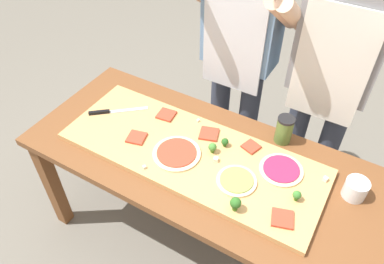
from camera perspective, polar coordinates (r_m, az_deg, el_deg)
ground_plane at (r=2.40m, az=1.20°, el=-15.82°), size 8.00×8.00×0.00m
prep_table at (r=1.88m, az=1.49°, el=-5.81°), size 1.75×0.75×0.74m
cutting_board at (r=1.80m, az=-0.10°, el=-3.26°), size 1.28×0.48×0.03m
chefs_knife at (r=2.04m, az=-12.41°, el=3.09°), size 0.25×0.22×0.02m
pizza_whole_tomato_red at (r=1.77m, az=-2.37°, el=-3.26°), size 0.23×0.23×0.02m
pizza_whole_pesto_green at (r=1.68m, az=6.81°, el=-7.37°), size 0.18×0.18×0.02m
pizza_whole_beet_magenta at (r=1.75m, az=13.46°, el=-5.60°), size 0.20×0.20×0.02m
pizza_slice_near_right at (r=1.59m, az=13.64°, el=-12.72°), size 0.11×0.11×0.01m
pizza_slice_far_right at (r=1.83m, az=9.00°, el=-2.23°), size 0.09×0.09×0.01m
pizza_slice_center at (r=1.87m, az=2.60°, el=-0.28°), size 0.11×0.11×0.01m
pizza_slice_near_left at (r=1.87m, az=-8.48°, el=-0.84°), size 0.10×0.10×0.01m
pizza_slice_far_left at (r=1.98m, az=-3.96°, el=2.65°), size 0.10×0.10×0.01m
broccoli_floret_center_right at (r=1.80m, az=5.05°, el=-1.53°), size 0.04×0.04×0.05m
broccoli_floret_center_left at (r=1.56m, az=6.67°, el=-10.77°), size 0.05×0.05×0.07m
broccoli_floret_back_mid at (r=1.77m, az=3.15°, el=-2.35°), size 0.04×0.04×0.05m
broccoli_floret_back_left at (r=1.65m, az=15.73°, el=-9.28°), size 0.04×0.04×0.05m
cheese_crumble_a at (r=1.77m, az=19.70°, el=-6.77°), size 0.02×0.02×0.02m
cheese_crumble_b at (r=1.75m, az=3.65°, el=-4.19°), size 0.03×0.03×0.02m
cheese_crumble_c at (r=1.73m, az=-7.28°, el=-5.33°), size 0.02×0.02×0.01m
cheese_crumble_d at (r=1.94m, az=0.95°, el=1.78°), size 0.02×0.02×0.01m
flour_cup at (r=1.77m, az=23.65°, el=-8.07°), size 0.10×0.10×0.09m
sauce_jar at (r=1.88m, az=13.91°, el=0.36°), size 0.08×0.08×0.15m
cook_left at (r=2.11m, az=7.30°, el=12.82°), size 0.54×0.39×1.67m
cook_right at (r=2.01m, az=20.56°, el=8.36°), size 0.54×0.39×1.67m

